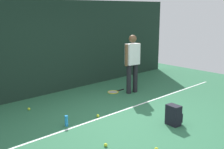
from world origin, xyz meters
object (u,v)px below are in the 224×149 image
tennis_racket (114,92)px  tennis_ball_near_player (29,109)px  tennis_ball_by_fence (156,149)px  tennis_ball_mid_court (106,145)px  backpack (174,115)px  water_bottle (66,121)px  tennis_player (132,60)px  tennis_ball_far_left (98,116)px

tennis_racket → tennis_ball_near_player: size_ratio=9.27×
tennis_ball_by_fence → tennis_ball_mid_court: same height
backpack → water_bottle: (-1.72, 1.51, -0.09)m
tennis_ball_near_player → water_bottle: bearing=-85.1°
tennis_player → tennis_ball_near_player: tennis_player is taller
tennis_ball_mid_court → tennis_ball_far_left: bearing=55.1°
backpack → tennis_ball_by_fence: size_ratio=6.67×
tennis_ball_far_left → tennis_racket: bearing=35.9°
tennis_ball_far_left → water_bottle: bearing=175.1°
tennis_ball_far_left → tennis_ball_near_player: bearing=122.0°
backpack → tennis_ball_near_player: bearing=38.6°
tennis_player → tennis_ball_far_left: tennis_player is taller
tennis_ball_mid_court → tennis_ball_far_left: same height
tennis_ball_near_player → tennis_ball_mid_court: (0.11, -2.68, 0.00)m
backpack → tennis_ball_far_left: backpack is taller
tennis_racket → water_bottle: bearing=24.4°
tennis_ball_near_player → tennis_ball_by_fence: 3.47m
backpack → tennis_ball_near_player: (-1.84, 2.94, -0.18)m
tennis_ball_near_player → tennis_ball_mid_court: size_ratio=1.00×
tennis_racket → tennis_ball_far_left: size_ratio=9.27×
tennis_ball_mid_court → water_bottle: (0.01, 1.25, 0.08)m
tennis_ball_by_fence → tennis_racket: bearing=58.3°
water_bottle → tennis_player: bearing=14.3°
tennis_ball_mid_court → tennis_ball_near_player: bearing=92.4°
tennis_ball_by_fence → tennis_player: bearing=49.8°
tennis_player → tennis_ball_far_left: bearing=-150.6°
tennis_ball_near_player → water_bottle: size_ratio=0.28×
tennis_ball_near_player → tennis_ball_far_left: 1.77m
backpack → water_bottle: backpack is taller
tennis_player → tennis_ball_by_fence: (-2.27, -2.69, -0.93)m
tennis_racket → water_bottle: size_ratio=2.62×
tennis_ball_near_player → tennis_ball_far_left: same height
tennis_ball_mid_court → tennis_racket: bearing=43.9°
tennis_ball_by_fence → backpack: bearing=21.4°
backpack → tennis_ball_far_left: 1.71m
backpack → tennis_ball_by_fence: bearing=118.0°
tennis_ball_mid_court → water_bottle: bearing=89.5°
backpack → tennis_ball_far_left: (-0.91, 1.44, -0.18)m
backpack → tennis_ball_mid_court: 1.76m
tennis_ball_near_player → tennis_ball_by_fence: (0.66, -3.41, 0.00)m
tennis_player → tennis_racket: tennis_player is taller
backpack → tennis_ball_mid_court: (-1.73, 0.26, -0.18)m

